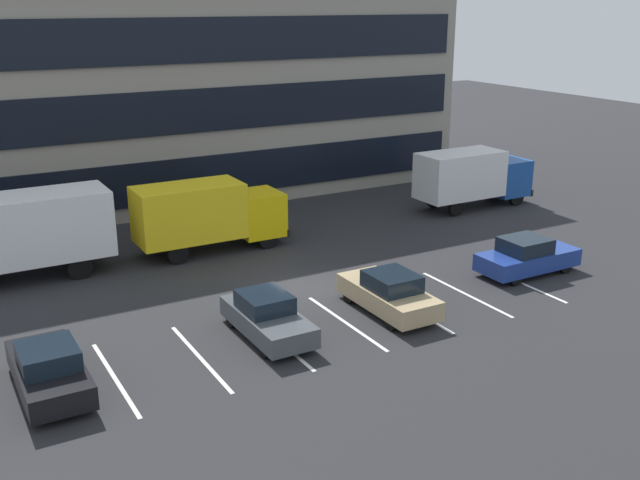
{
  "coord_description": "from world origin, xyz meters",
  "views": [
    {
      "loc": [
        -13.04,
        -24.83,
        11.18
      ],
      "look_at": [
        1.87,
        1.33,
        1.4
      ],
      "focal_mm": 41.67,
      "sensor_mm": 36.0,
      "label": 1
    }
  ],
  "objects_px": {
    "sedan_charcoal": "(267,317)",
    "sedan_black": "(49,370)",
    "box_truck_blue": "(472,176)",
    "box_truck_yellow_all": "(208,213)",
    "sedan_navy": "(527,256)",
    "box_truck_white": "(19,233)",
    "sedan_tan": "(389,293)"
  },
  "relations": [
    {
      "from": "sedan_black",
      "to": "box_truck_white",
      "type": "bearing_deg",
      "value": 85.11
    },
    {
      "from": "box_truck_blue",
      "to": "sedan_tan",
      "type": "relative_size",
      "value": 1.57
    },
    {
      "from": "box_truck_yellow_all",
      "to": "sedan_black",
      "type": "height_order",
      "value": "box_truck_yellow_all"
    },
    {
      "from": "box_truck_white",
      "to": "sedan_black",
      "type": "relative_size",
      "value": 1.76
    },
    {
      "from": "box_truck_yellow_all",
      "to": "sedan_tan",
      "type": "relative_size",
      "value": 1.58
    },
    {
      "from": "box_truck_yellow_all",
      "to": "sedan_charcoal",
      "type": "height_order",
      "value": "box_truck_yellow_all"
    },
    {
      "from": "sedan_tan",
      "to": "box_truck_blue",
      "type": "bearing_deg",
      "value": 38.45
    },
    {
      "from": "box_truck_white",
      "to": "sedan_navy",
      "type": "bearing_deg",
      "value": -27.71
    },
    {
      "from": "box_truck_blue",
      "to": "sedan_black",
      "type": "distance_m",
      "value": 26.55
    },
    {
      "from": "sedan_tan",
      "to": "sedan_charcoal",
      "type": "height_order",
      "value": "sedan_tan"
    },
    {
      "from": "sedan_charcoal",
      "to": "sedan_black",
      "type": "height_order",
      "value": "sedan_black"
    },
    {
      "from": "sedan_navy",
      "to": "box_truck_white",
      "type": "bearing_deg",
      "value": 152.29
    },
    {
      "from": "sedan_black",
      "to": "sedan_navy",
      "type": "bearing_deg",
      "value": 1.35
    },
    {
      "from": "sedan_navy",
      "to": "sedan_charcoal",
      "type": "height_order",
      "value": "sedan_navy"
    },
    {
      "from": "sedan_navy",
      "to": "sedan_black",
      "type": "bearing_deg",
      "value": -178.65
    },
    {
      "from": "sedan_charcoal",
      "to": "sedan_black",
      "type": "bearing_deg",
      "value": -177.58
    },
    {
      "from": "box_truck_white",
      "to": "sedan_black",
      "type": "height_order",
      "value": "box_truck_white"
    },
    {
      "from": "box_truck_blue",
      "to": "sedan_tan",
      "type": "bearing_deg",
      "value": -141.55
    },
    {
      "from": "box_truck_yellow_all",
      "to": "box_truck_blue",
      "type": "xyz_separation_m",
      "value": [
        15.67,
        -0.1,
        -0.01
      ]
    },
    {
      "from": "box_truck_white",
      "to": "sedan_black",
      "type": "bearing_deg",
      "value": -94.89
    },
    {
      "from": "box_truck_blue",
      "to": "sedan_charcoal",
      "type": "relative_size",
      "value": 1.63
    },
    {
      "from": "box_truck_blue",
      "to": "box_truck_yellow_all",
      "type": "bearing_deg",
      "value": 179.63
    },
    {
      "from": "sedan_navy",
      "to": "sedan_tan",
      "type": "bearing_deg",
      "value": -176.22
    },
    {
      "from": "box_truck_yellow_all",
      "to": "sedan_tan",
      "type": "xyz_separation_m",
      "value": [
        3.22,
        -9.98,
        -1.08
      ]
    },
    {
      "from": "box_truck_yellow_all",
      "to": "sedan_tan",
      "type": "bearing_deg",
      "value": -72.13
    },
    {
      "from": "box_truck_blue",
      "to": "sedan_tan",
      "type": "xyz_separation_m",
      "value": [
        -12.45,
        -9.88,
        -1.07
      ]
    },
    {
      "from": "box_truck_blue",
      "to": "sedan_navy",
      "type": "height_order",
      "value": "box_truck_blue"
    },
    {
      "from": "sedan_charcoal",
      "to": "sedan_black",
      "type": "relative_size",
      "value": 0.98
    },
    {
      "from": "box_truck_yellow_all",
      "to": "sedan_charcoal",
      "type": "relative_size",
      "value": 1.64
    },
    {
      "from": "box_truck_blue",
      "to": "sedan_black",
      "type": "bearing_deg",
      "value": -158.2
    },
    {
      "from": "box_truck_yellow_all",
      "to": "box_truck_blue",
      "type": "height_order",
      "value": "box_truck_yellow_all"
    },
    {
      "from": "box_truck_blue",
      "to": "sedan_navy",
      "type": "bearing_deg",
      "value": -117.9
    }
  ]
}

